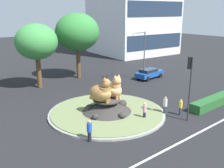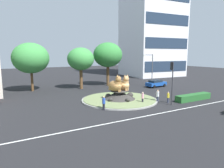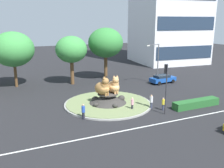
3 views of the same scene
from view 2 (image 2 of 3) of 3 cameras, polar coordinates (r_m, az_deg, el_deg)
The scene contains 17 objects.
ground_plane at distance 29.77m, azimuth 2.08°, elevation -4.66°, with size 160.00×160.00×0.00m, color black.
lane_centreline at distance 23.68m, azimuth 12.39°, elevation -8.35°, with size 112.00×0.20×0.01m, color silver.
roundabout_island at distance 29.67m, azimuth 2.09°, elevation -3.75°, with size 11.07×11.07×1.47m.
cat_statue_tabby at distance 28.72m, azimuth 1.03°, elevation -0.32°, with size 2.13×2.83×2.48m.
cat_statue_calico at distance 29.77m, azimuth 3.50°, elevation -0.09°, with size 1.48×2.40×2.37m.
traffic_light_mast at distance 27.54m, azimuth 16.71°, elevation 2.30°, with size 0.33×0.46×5.77m.
office_tower at distance 66.42m, azimuth 11.27°, elevation 16.64°, with size 17.08×16.70×32.62m.
clipped_hedge_strip at distance 32.11m, azimuth 22.11°, elevation -3.50°, with size 6.46×1.20×0.90m, color #235B28.
broadleaf_tree_behind_island at distance 39.41m, azimuth -8.89°, elevation 7.00°, with size 5.14×5.14×8.03m.
second_tree_near_tower at distance 43.12m, azimuth -1.20°, elevation 8.26°, with size 6.16×6.16×9.23m.
third_tree_left at distance 39.22m, azimuth -22.11°, elevation 6.82°, with size 6.47×6.47×8.80m.
streetlight_arm at distance 41.40m, azimuth 11.08°, elevation 4.48°, with size 2.46×0.35×6.71m.
pedestrian_yellow_shirt at distance 29.20m, azimuth 15.67°, elevation -3.59°, with size 0.32×0.32×1.56m.
pedestrian_blue_shirt at distance 24.56m, azimuth -2.36°, elevation -5.36°, with size 0.39×0.39×1.73m.
pedestrian_white_shirt at distance 29.20m, azimuth 12.85°, elevation -3.27°, with size 0.38×0.38×1.77m.
pedestrian_pink_shirt at distance 27.91m, azimuth 8.70°, elevation -3.82°, with size 0.33×0.33×1.64m.
hatchback_near_shophouse at distance 42.50m, azimuth 12.40°, elevation 0.20°, with size 4.74×2.35×1.44m.
Camera 2 is at (-15.40, -24.55, 6.82)m, focal length 32.16 mm.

